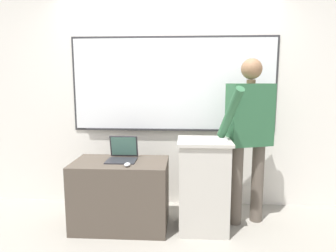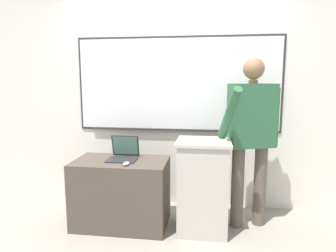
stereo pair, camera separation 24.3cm
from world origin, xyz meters
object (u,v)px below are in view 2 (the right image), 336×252
(laptop, at_px, (124,152))
(wireless_keyboard, at_px, (203,141))
(lectern_podium, at_px, (203,186))
(side_desk, at_px, (121,193))
(person_presenter, at_px, (251,130))
(computer_mouse_by_laptop, at_px, (126,164))

(laptop, xyz_separation_m, wireless_keyboard, (0.84, -0.16, 0.18))
(lectern_podium, height_order, laptop, laptop)
(side_desk, height_order, person_presenter, person_presenter)
(lectern_podium, distance_m, side_desk, 0.86)
(laptop, relative_size, wireless_keyboard, 0.68)
(side_desk, xyz_separation_m, person_presenter, (1.33, 0.16, 0.67))
(lectern_podium, relative_size, computer_mouse_by_laptop, 9.41)
(laptop, height_order, wireless_keyboard, wireless_keyboard)
(lectern_podium, distance_m, wireless_keyboard, 0.48)
(lectern_podium, height_order, computer_mouse_by_laptop, lectern_podium)
(lectern_podium, distance_m, laptop, 0.90)
(side_desk, bearing_deg, laptop, 82.72)
(computer_mouse_by_laptop, bearing_deg, side_desk, 121.88)
(person_presenter, distance_m, computer_mouse_by_laptop, 1.30)
(lectern_podium, relative_size, side_desk, 0.97)
(computer_mouse_by_laptop, bearing_deg, person_presenter, 15.12)
(side_desk, relative_size, laptop, 3.20)
(person_presenter, xyz_separation_m, computer_mouse_by_laptop, (-1.22, -0.33, -0.30))
(side_desk, xyz_separation_m, laptop, (0.01, 0.08, 0.42))
(lectern_podium, relative_size, wireless_keyboard, 2.12)
(laptop, relative_size, computer_mouse_by_laptop, 3.03)
(person_presenter, bearing_deg, laptop, 165.59)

